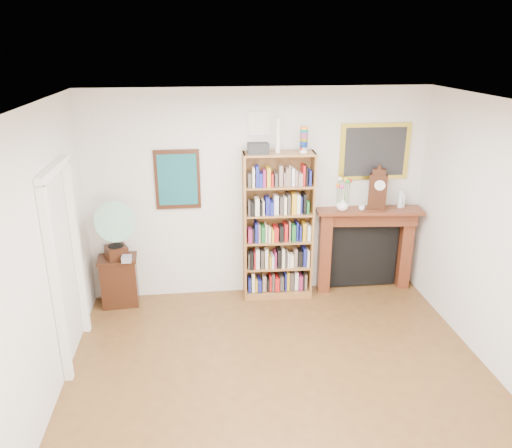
{
  "coord_description": "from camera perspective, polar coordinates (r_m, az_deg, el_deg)",
  "views": [
    {
      "loc": [
        -0.77,
        -3.81,
        3.32
      ],
      "look_at": [
        -0.14,
        1.6,
        1.32
      ],
      "focal_mm": 35.0,
      "sensor_mm": 36.0,
      "label": 1
    }
  ],
  "objects": [
    {
      "name": "room",
      "position": [
        4.34,
        4.25,
        -6.2
      ],
      "size": [
        4.51,
        5.01,
        2.81
      ],
      "color": "#55341A",
      "rests_on": "ground"
    },
    {
      "name": "door_casing",
      "position": [
        5.61,
        -21.02,
        -2.82
      ],
      "size": [
        0.08,
        1.02,
        2.17
      ],
      "color": "white",
      "rests_on": "left_wall"
    },
    {
      "name": "teal_poster",
      "position": [
        6.52,
        -8.95,
        5.04
      ],
      "size": [
        0.58,
        0.04,
        0.78
      ],
      "color": "black",
      "rests_on": "back_wall"
    },
    {
      "name": "small_picture",
      "position": [
        6.41,
        0.3,
        11.44
      ],
      "size": [
        0.26,
        0.04,
        0.3
      ],
      "color": "white",
      "rests_on": "back_wall"
    },
    {
      "name": "gilt_painting",
      "position": [
        6.84,
        13.41,
        8.04
      ],
      "size": [
        0.95,
        0.04,
        0.75
      ],
      "color": "gold",
      "rests_on": "back_wall"
    },
    {
      "name": "bookshelf",
      "position": [
        6.59,
        2.56,
        0.62
      ],
      "size": [
        0.93,
        0.36,
        2.31
      ],
      "rotation": [
        0.0,
        0.0,
        -0.04
      ],
      "color": "brown",
      "rests_on": "floor"
    },
    {
      "name": "side_cabinet",
      "position": [
        6.89,
        -15.34,
        -6.28
      ],
      "size": [
        0.52,
        0.4,
        0.68
      ],
      "primitive_type": "cube",
      "rotation": [
        0.0,
        0.0,
        0.08
      ],
      "color": "black",
      "rests_on": "floor"
    },
    {
      "name": "fireplace",
      "position": [
        7.1,
        12.37,
        -1.91
      ],
      "size": [
        1.45,
        0.47,
        1.2
      ],
      "rotation": [
        0.0,
        0.0,
        -0.09
      ],
      "color": "#532413",
      "rests_on": "floor"
    },
    {
      "name": "gramophone",
      "position": [
        6.47,
        -16.16,
        -0.36
      ],
      "size": [
        0.72,
        0.78,
        0.83
      ],
      "rotation": [
        0.0,
        0.0,
        0.43
      ],
      "color": "black",
      "rests_on": "side_cabinet"
    },
    {
      "name": "cd_stack",
      "position": [
        6.58,
        -14.58,
        -3.87
      ],
      "size": [
        0.12,
        0.12,
        0.08
      ],
      "primitive_type": "cube",
      "rotation": [
        0.0,
        0.0,
        -0.0
      ],
      "color": "#B2B1BD",
      "rests_on": "side_cabinet"
    },
    {
      "name": "mantel_clock",
      "position": [
        6.84,
        13.73,
        3.83
      ],
      "size": [
        0.27,
        0.2,
        0.55
      ],
      "rotation": [
        0.0,
        0.0,
        -0.34
      ],
      "color": "black",
      "rests_on": "fireplace"
    },
    {
      "name": "flower_vase",
      "position": [
        6.73,
        9.85,
        2.23
      ],
      "size": [
        0.17,
        0.17,
        0.17
      ],
      "primitive_type": "imported",
      "rotation": [
        0.0,
        0.0,
        -0.03
      ],
      "color": "white",
      "rests_on": "fireplace"
    },
    {
      "name": "teacup",
      "position": [
        6.8,
        11.98,
        1.82
      ],
      "size": [
        0.1,
        0.1,
        0.07
      ],
      "primitive_type": "imported",
      "rotation": [
        0.0,
        0.0,
        -0.16
      ],
      "color": "white",
      "rests_on": "fireplace"
    },
    {
      "name": "bottle_left",
      "position": [
        7.02,
        16.2,
        2.78
      ],
      "size": [
        0.07,
        0.07,
        0.24
      ],
      "primitive_type": "cylinder",
      "color": "silver",
      "rests_on": "fireplace"
    },
    {
      "name": "bottle_right",
      "position": [
        7.06,
        16.46,
        2.66
      ],
      "size": [
        0.06,
        0.06,
        0.2
      ],
      "primitive_type": "cylinder",
      "color": "silver",
      "rests_on": "fireplace"
    }
  ]
}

